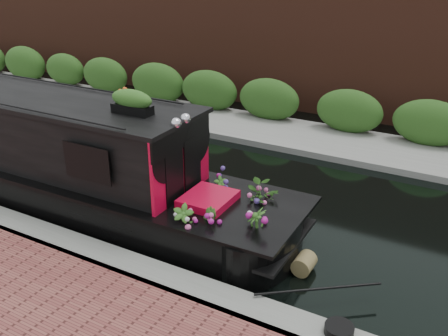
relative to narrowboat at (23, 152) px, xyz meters
The scene contains 8 objects.
ground 3.50m from the narrowboat, 31.93° to the left, with size 80.00×80.00×0.00m, color black.
near_bank_coping 3.36m from the narrowboat, 27.66° to the right, with size 40.00×0.60×0.50m, color gray.
far_bank_path 6.70m from the narrowboat, 64.36° to the left, with size 40.00×2.40×0.34m, color gray.
far_hedge 7.52m from the narrowboat, 67.35° to the left, with size 40.00×1.10×2.80m, color #29521B.
far_brick_wall 9.48m from the narrowboat, 72.26° to the left, with size 40.00×1.00×8.00m, color #4E271A.
narrowboat is the anchor object (origin of this frame).
rope_fender 6.62m from the narrowboat, ahead, with size 0.33×0.33×0.40m, color olive.
coiled_mooring_rope 7.76m from the narrowboat, 10.51° to the right, with size 0.39×0.39×0.12m, color black.
Camera 1 is at (5.95, -8.48, 4.91)m, focal length 40.00 mm.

